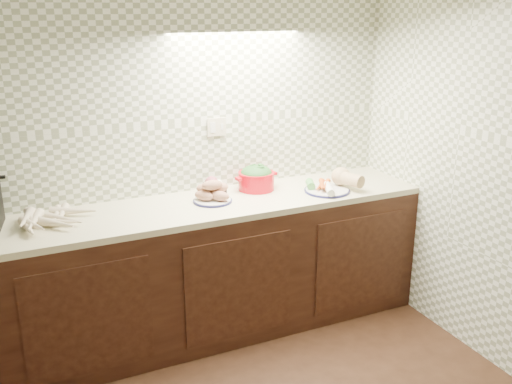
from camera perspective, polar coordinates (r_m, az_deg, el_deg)
name	(u,v)px	position (r m, az deg, el deg)	size (l,w,h in m)	color
room	(253,148)	(1.93, -0.34, 4.41)	(3.60, 3.60, 2.60)	black
counter	(56,382)	(2.89, -19.39, -17.45)	(3.60, 3.60, 0.90)	black
parsnip_pile	(43,219)	(3.45, -20.53, -2.51)	(0.48, 0.46, 0.09)	beige
sweet_potato_plate	(212,194)	(3.62, -4.38, -0.18)	(0.26, 0.25, 0.15)	#141446
onion_bowl	(214,188)	(3.74, -4.25, 0.39)	(0.17, 0.17, 0.13)	black
dutch_oven	(256,178)	(3.84, 0.03, 1.43)	(0.31, 0.27, 0.17)	red
veg_plate	(333,182)	(3.89, 7.69, 0.99)	(0.38, 0.35, 0.14)	#141446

